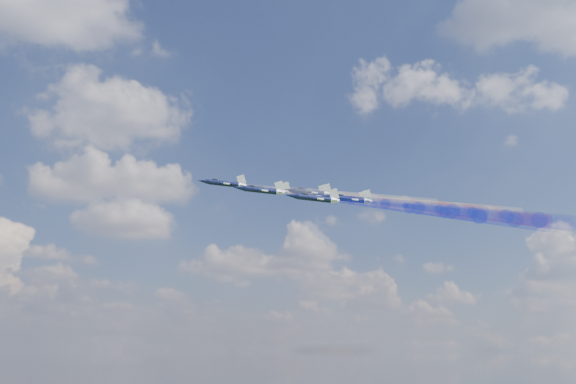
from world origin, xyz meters
name	(u,v)px	position (x,y,z in m)	size (l,w,h in m)	color
jet_lead	(224,183)	(-9.21, 25.23, 149.24)	(10.64, 13.30, 3.55)	black
trail_lead	(341,196)	(19.54, 13.74, 145.98)	(4.43, 50.51, 4.43)	white
jet_inner_left	(261,190)	(-3.80, 12.05, 145.02)	(10.64, 13.30, 3.55)	black
trail_inner_left	(385,204)	(24.95, 0.56, 141.76)	(4.43, 50.51, 4.43)	#1825D4
jet_inner_right	(269,190)	(4.93, 28.34, 149.45)	(10.64, 13.30, 3.55)	black
trail_inner_right	(381,202)	(33.68, 16.85, 146.20)	(4.43, 50.51, 4.43)	red
jet_outer_left	(315,198)	(5.65, 1.03, 141.54)	(10.64, 13.30, 3.55)	black
trail_outer_left	(444,212)	(34.40, -10.45, 138.28)	(4.43, 50.51, 4.43)	#1825D4
jet_center_third	(310,192)	(11.96, 17.13, 147.05)	(10.64, 13.30, 3.55)	black
trail_center_third	(426,205)	(40.71, 5.64, 143.79)	(4.43, 50.51, 4.43)	white
jet_outer_right	(307,193)	(18.66, 33.03, 151.04)	(10.64, 13.30, 3.55)	black
trail_outer_right	(413,204)	(47.41, 21.54, 147.78)	(4.43, 50.51, 4.43)	red
jet_rear_left	(349,199)	(16.51, 4.11, 142.97)	(10.64, 13.30, 3.55)	black
trail_rear_left	(473,213)	(45.26, -7.38, 139.71)	(4.43, 50.51, 4.43)	#1825D4
jet_rear_right	(347,199)	(25.07, 20.66, 147.09)	(10.64, 13.30, 3.55)	black
trail_rear_right	(458,211)	(53.82, 9.17, 143.83)	(4.43, 50.51, 4.43)	red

